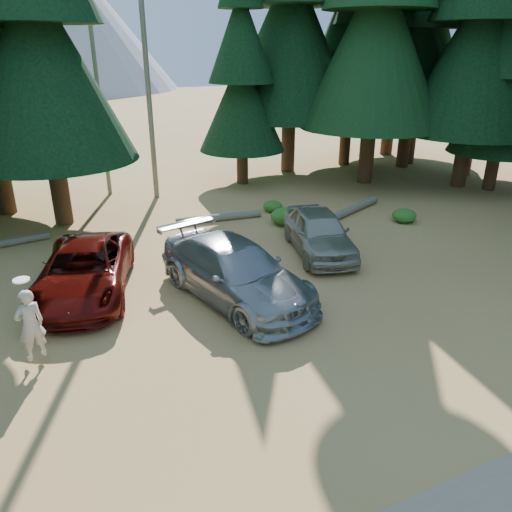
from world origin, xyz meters
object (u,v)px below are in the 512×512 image
object	(u,v)px
silver_minivan_center	(235,272)
red_pickup	(84,271)
log_mid	(219,217)
frisbee_player	(30,324)
silver_minivan_right	(319,232)
log_right	(343,213)

from	to	relation	value
silver_minivan_center	red_pickup	bearing A→B (deg)	138.72
red_pickup	log_mid	world-z (taller)	red_pickup
red_pickup	frisbee_player	bearing A→B (deg)	-99.42
silver_minivan_center	log_mid	bearing A→B (deg)	60.13
silver_minivan_right	frisbee_player	world-z (taller)	frisbee_player
silver_minivan_right	red_pickup	bearing A→B (deg)	-165.94
red_pickup	silver_minivan_right	xyz separation A→B (m)	(8.02, -0.16, 0.03)
log_right	log_mid	bearing A→B (deg)	136.98
frisbee_player	red_pickup	bearing A→B (deg)	-135.79
red_pickup	silver_minivan_center	bearing A→B (deg)	-12.02
log_mid	log_right	size ratio (longest dim) A/B	0.67
silver_minivan_right	log_right	xyz separation A→B (m)	(3.13, 3.00, -0.61)
frisbee_player	silver_minivan_right	bearing A→B (deg)	177.82
red_pickup	log_right	size ratio (longest dim) A/B	0.99
frisbee_player	log_mid	world-z (taller)	frisbee_player
log_right	silver_minivan_center	bearing A→B (deg)	-169.20
silver_minivan_center	silver_minivan_right	bearing A→B (deg)	13.22
log_right	silver_minivan_right	bearing A→B (deg)	-160.14
log_right	frisbee_player	bearing A→B (deg)	-178.42
log_mid	log_right	distance (m)	5.41
silver_minivan_right	log_mid	size ratio (longest dim) A/B	1.25
red_pickup	silver_minivan_center	world-z (taller)	silver_minivan_center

